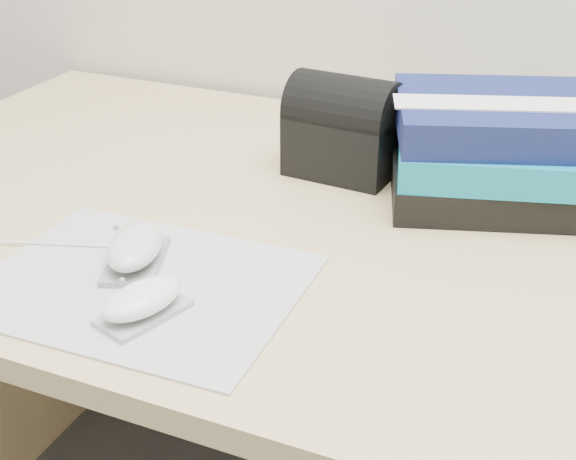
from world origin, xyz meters
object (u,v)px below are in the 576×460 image
at_px(mouse_rear, 135,249).
at_px(mouse_front, 142,301).
at_px(desk, 407,358).
at_px(pouch, 343,127).
at_px(book_stack, 500,150).

height_order(mouse_rear, mouse_front, mouse_rear).
relative_size(desk, mouse_front, 15.26).
xyz_separation_m(mouse_front, pouch, (0.06, 0.43, 0.05)).
bearing_deg(mouse_rear, mouse_front, -52.97).
bearing_deg(book_stack, desk, -133.48).
xyz_separation_m(desk, mouse_rear, (-0.26, -0.27, 0.26)).
bearing_deg(mouse_front, book_stack, 58.09).
relative_size(mouse_rear, pouch, 0.79).
xyz_separation_m(mouse_rear, pouch, (0.12, 0.34, 0.05)).
bearing_deg(book_stack, pouch, -177.91).
xyz_separation_m(mouse_rear, mouse_front, (0.06, -0.09, -0.00)).
relative_size(mouse_rear, book_stack, 0.37).
xyz_separation_m(desk, pouch, (-0.13, 0.08, 0.30)).
bearing_deg(mouse_rear, pouch, 70.25).
height_order(desk, book_stack, book_stack).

